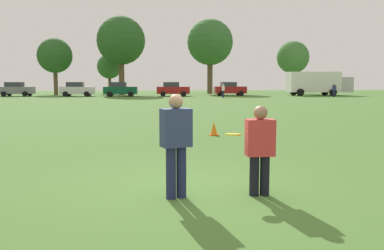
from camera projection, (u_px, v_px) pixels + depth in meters
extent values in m
plane|color=#47702D|center=(196.00, 189.00, 7.25)|extent=(164.14, 164.14, 0.00)
cylinder|color=#1E234C|center=(171.00, 173.00, 6.61)|extent=(0.16, 0.16, 0.84)
cylinder|color=#1E234C|center=(181.00, 172.00, 6.68)|extent=(0.16, 0.16, 0.84)
cube|color=navy|center=(176.00, 128.00, 6.57)|extent=(0.52, 0.39, 0.61)
sphere|color=tan|center=(176.00, 102.00, 6.52)|extent=(0.23, 0.23, 0.23)
cylinder|color=black|center=(265.00, 175.00, 6.82)|extent=(0.16, 0.16, 0.66)
cylinder|color=black|center=(254.00, 176.00, 6.80)|extent=(0.16, 0.16, 0.66)
cube|color=red|center=(260.00, 138.00, 6.74)|extent=(0.46, 0.27, 0.60)
sphere|color=#8C664C|center=(261.00, 113.00, 6.70)|extent=(0.23, 0.23, 0.23)
cylinder|color=yellow|center=(233.00, 134.00, 6.88)|extent=(0.27, 0.27, 0.05)
cube|color=#D8590C|center=(214.00, 135.00, 14.51)|extent=(0.32, 0.32, 0.03)
cone|color=orange|center=(214.00, 128.00, 14.49)|extent=(0.24, 0.24, 0.45)
cube|color=slate|center=(17.00, 90.00, 53.21)|extent=(4.26, 1.95, 0.90)
cube|color=#2D333D|center=(14.00, 85.00, 53.11)|extent=(2.06, 1.71, 0.64)
cylinder|color=black|center=(30.00, 93.00, 54.34)|extent=(0.67, 0.24, 0.66)
cylinder|color=black|center=(25.00, 94.00, 52.36)|extent=(0.67, 0.24, 0.66)
cylinder|color=black|center=(9.00, 94.00, 54.14)|extent=(0.67, 0.24, 0.66)
cylinder|color=black|center=(4.00, 94.00, 52.16)|extent=(0.67, 0.24, 0.66)
cube|color=silver|center=(77.00, 90.00, 52.91)|extent=(4.26, 1.95, 0.90)
cube|color=#2D333D|center=(75.00, 85.00, 52.81)|extent=(2.06, 1.71, 0.64)
cylinder|color=black|center=(89.00, 94.00, 54.05)|extent=(0.67, 0.24, 0.66)
cylinder|color=black|center=(86.00, 94.00, 52.06)|extent=(0.67, 0.24, 0.66)
cylinder|color=black|center=(69.00, 94.00, 53.84)|extent=(0.67, 0.24, 0.66)
cylinder|color=black|center=(65.00, 94.00, 51.86)|extent=(0.67, 0.24, 0.66)
cube|color=#0C4C2D|center=(121.00, 90.00, 52.41)|extent=(4.26, 1.95, 0.90)
cube|color=#2D333D|center=(119.00, 85.00, 52.32)|extent=(2.06, 1.71, 0.64)
cylinder|color=black|center=(132.00, 94.00, 53.55)|extent=(0.67, 0.24, 0.66)
cylinder|color=black|center=(130.00, 94.00, 51.57)|extent=(0.67, 0.24, 0.66)
cylinder|color=black|center=(111.00, 94.00, 53.35)|extent=(0.67, 0.24, 0.66)
cylinder|color=black|center=(109.00, 94.00, 51.37)|extent=(0.67, 0.24, 0.66)
cube|color=maroon|center=(173.00, 90.00, 53.26)|extent=(4.26, 1.95, 0.90)
cube|color=#2D333D|center=(171.00, 85.00, 53.17)|extent=(2.06, 1.71, 0.64)
cylinder|color=black|center=(183.00, 93.00, 54.40)|extent=(0.67, 0.24, 0.66)
cylinder|color=black|center=(184.00, 94.00, 52.42)|extent=(0.67, 0.24, 0.66)
cylinder|color=black|center=(163.00, 94.00, 54.20)|extent=(0.67, 0.24, 0.66)
cylinder|color=black|center=(163.00, 94.00, 52.22)|extent=(0.67, 0.24, 0.66)
cube|color=maroon|center=(230.00, 90.00, 55.28)|extent=(4.26, 1.95, 0.90)
cube|color=#2D333D|center=(228.00, 84.00, 55.18)|extent=(2.06, 1.71, 0.64)
cylinder|color=black|center=(238.00, 93.00, 56.42)|extent=(0.67, 0.24, 0.66)
cylinder|color=black|center=(241.00, 93.00, 54.43)|extent=(0.67, 0.24, 0.66)
cylinder|color=black|center=(219.00, 93.00, 56.21)|extent=(0.67, 0.24, 0.66)
cylinder|color=black|center=(222.00, 94.00, 54.23)|extent=(0.67, 0.24, 0.66)
cube|color=white|center=(313.00, 82.00, 55.50)|extent=(6.89, 2.75, 2.70)
cube|color=#B2B2B7|center=(343.00, 85.00, 55.87)|extent=(1.88, 2.36, 2.00)
cylinder|color=black|center=(325.00, 92.00, 57.18)|extent=(0.97, 0.31, 0.96)
cylinder|color=black|center=(333.00, 92.00, 54.46)|extent=(0.97, 0.31, 0.96)
cylinder|color=black|center=(294.00, 92.00, 56.83)|extent=(0.97, 0.31, 0.96)
cylinder|color=black|center=(300.00, 92.00, 54.11)|extent=(0.97, 0.31, 0.96)
cylinder|color=#1E234C|center=(223.00, 94.00, 47.80)|extent=(0.16, 0.16, 0.83)
cylinder|color=#1E234C|center=(223.00, 94.00, 47.97)|extent=(0.16, 0.16, 0.83)
cube|color=silver|center=(223.00, 88.00, 47.81)|extent=(0.27, 0.46, 0.59)
sphere|color=beige|center=(223.00, 85.00, 47.77)|extent=(0.22, 0.22, 0.22)
cylinder|color=#1E234C|center=(335.00, 94.00, 51.08)|extent=(0.16, 0.16, 0.83)
cylinder|color=#1E234C|center=(334.00, 93.00, 51.24)|extent=(0.16, 0.16, 0.83)
cube|color=navy|center=(334.00, 88.00, 51.09)|extent=(0.39, 0.51, 0.59)
sphere|color=#8C664C|center=(334.00, 84.00, 51.04)|extent=(0.23, 0.23, 0.23)
cylinder|color=brown|center=(56.00, 83.00, 60.39)|extent=(0.58, 0.58, 3.50)
sphere|color=#285623|center=(55.00, 56.00, 59.99)|extent=(5.00, 5.00, 5.00)
cylinder|color=brown|center=(110.00, 85.00, 63.48)|extent=(0.44, 0.44, 2.61)
sphere|color=#33662D|center=(109.00, 66.00, 63.18)|extent=(3.73, 3.73, 3.73)
cylinder|color=brown|center=(122.00, 78.00, 58.94)|extent=(0.79, 0.79, 4.76)
sphere|color=#285623|center=(121.00, 40.00, 58.39)|extent=(6.80, 6.80, 6.80)
cylinder|color=brown|center=(210.00, 78.00, 64.78)|extent=(0.83, 0.83, 4.96)
sphere|color=#33662D|center=(210.00, 42.00, 64.21)|extent=(7.08, 7.08, 7.08)
cylinder|color=brown|center=(292.00, 82.00, 66.00)|extent=(0.59, 0.59, 3.56)
sphere|color=#3D7033|center=(293.00, 57.00, 65.59)|extent=(5.08, 5.08, 5.08)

